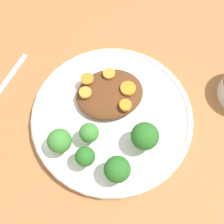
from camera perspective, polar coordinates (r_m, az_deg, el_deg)
ground_plane at (r=0.57m, az=0.00°, el=-1.43°), size 4.00×4.00×0.00m
plate at (r=0.56m, az=0.00°, el=-0.91°), size 0.29×0.29×0.02m
stew_mound at (r=0.56m, az=-0.43°, el=3.33°), size 0.12×0.10×0.02m
broccoli_floret_0 at (r=0.51m, az=-4.20°, el=-3.90°), size 0.03×0.03×0.05m
broccoli_floret_1 at (r=0.49m, az=0.97°, el=-10.49°), size 0.04×0.04×0.06m
broccoli_floret_2 at (r=0.51m, az=6.02°, el=-4.44°), size 0.05×0.05×0.06m
broccoli_floret_3 at (r=0.51m, az=-9.56°, el=-5.26°), size 0.04×0.04×0.05m
broccoli_floret_4 at (r=0.50m, az=-4.92°, el=-8.21°), size 0.03×0.03×0.05m
carrot_slice_0 at (r=0.53m, az=2.49°, el=1.19°), size 0.02×0.02×0.01m
carrot_slice_1 at (r=0.56m, az=-0.54°, el=7.03°), size 0.02×0.02×0.01m
carrot_slice_2 at (r=0.56m, az=-4.56°, el=6.07°), size 0.02×0.02×0.01m
carrot_slice_3 at (r=0.55m, az=2.95°, el=4.32°), size 0.03×0.03×0.01m
carrot_slice_4 at (r=0.55m, az=-4.88°, el=3.55°), size 0.02×0.02×0.01m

